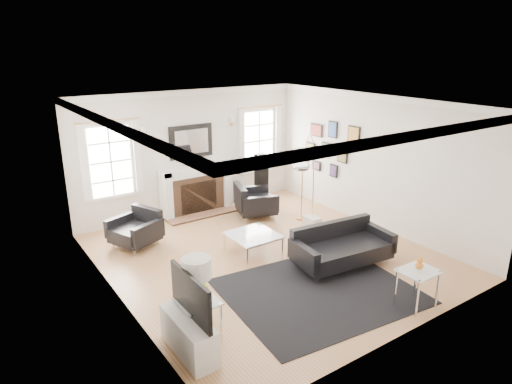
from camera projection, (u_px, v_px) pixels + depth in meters
floor at (267, 256)px, 8.47m from camera, size 6.00×6.00×0.00m
back_wall at (191, 152)px, 10.39m from camera, size 5.50×0.04×2.80m
front_wall at (409, 242)px, 5.69m from camera, size 5.50×0.04×2.80m
left_wall at (113, 215)px, 6.56m from camera, size 0.04×6.00×2.80m
right_wall at (374, 162)px, 9.52m from camera, size 0.04×6.00×2.80m
ceiling at (269, 104)px, 7.61m from camera, size 5.50×6.00×0.02m
crown_molding at (269, 107)px, 7.62m from camera, size 5.50×6.00×0.12m
fireplace at (197, 190)px, 10.49m from camera, size 1.70×0.69×1.11m
mantel_mirror at (191, 141)px, 10.28m from camera, size 1.05×0.07×0.75m
window_left at (110, 161)px, 9.33m from camera, size 1.24×0.15×1.62m
window_right at (259, 140)px, 11.33m from camera, size 1.24×0.15×1.62m
gallery_wall at (330, 145)px, 10.48m from camera, size 0.04×1.73×1.29m
tv_unit at (189, 330)px, 5.73m from camera, size 0.35×1.00×1.09m
area_rug at (319, 291)px, 7.25m from camera, size 3.09×2.66×0.01m
sofa at (340, 248)px, 8.06m from camera, size 1.87×1.02×0.58m
armchair_left at (137, 230)px, 8.81m from camera, size 1.02×1.08×0.58m
armchair_right at (253, 202)px, 10.28m from camera, size 1.08×1.14×0.63m
coffee_table at (253, 236)px, 8.47m from camera, size 0.86×0.86×0.38m
side_table_left at (198, 308)px, 5.98m from camera, size 0.51×0.51×0.56m
nesting_table at (418, 278)px, 6.69m from camera, size 0.55×0.46×0.60m
gourd_lamp at (197, 277)px, 5.84m from camera, size 0.38×0.38×0.61m
orange_vase at (420, 264)px, 6.62m from camera, size 0.12×0.12×0.19m
arc_floor_lamp at (308, 183)px, 8.75m from camera, size 1.57×1.45×2.22m
stick_floor_lamp at (303, 158)px, 9.80m from camera, size 0.33×0.33×1.62m
speaker_tower at (261, 180)px, 10.96m from camera, size 0.26×0.26×1.26m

